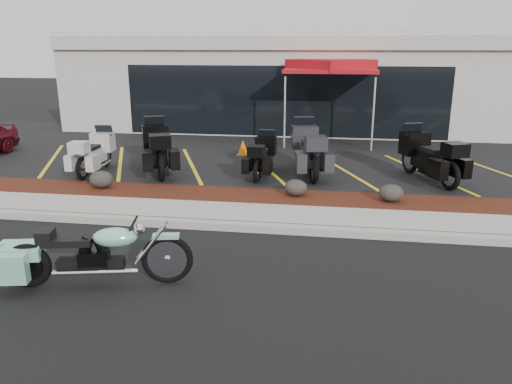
% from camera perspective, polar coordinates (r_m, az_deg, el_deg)
% --- Properties ---
extents(ground, '(90.00, 90.00, 0.00)m').
position_cam_1_polar(ground, '(9.09, -3.56, -6.31)').
color(ground, black).
rests_on(ground, ground).
extents(curb, '(24.00, 0.25, 0.15)m').
position_cam_1_polar(curb, '(9.88, -2.47, -3.92)').
color(curb, gray).
rests_on(curb, ground).
extents(sidewalk, '(24.00, 1.20, 0.15)m').
position_cam_1_polar(sidewalk, '(10.53, -1.74, -2.62)').
color(sidewalk, gray).
rests_on(sidewalk, ground).
extents(mulch_bed, '(24.00, 1.20, 0.16)m').
position_cam_1_polar(mulch_bed, '(11.65, -0.68, -0.69)').
color(mulch_bed, black).
rests_on(mulch_bed, ground).
extents(upper_lot, '(26.00, 9.60, 0.15)m').
position_cam_1_polar(upper_lot, '(16.84, 2.31, 4.64)').
color(upper_lot, black).
rests_on(upper_lot, ground).
extents(dealership_building, '(18.00, 8.16, 4.00)m').
position_cam_1_polar(dealership_building, '(22.78, 4.18, 12.58)').
color(dealership_building, '#A29B93').
rests_on(dealership_building, ground).
extents(boulder_left, '(0.59, 0.49, 0.42)m').
position_cam_1_polar(boulder_left, '(12.73, -17.27, 1.39)').
color(boulder_left, black).
rests_on(boulder_left, mulch_bed).
extents(boulder_mid, '(0.53, 0.44, 0.38)m').
position_cam_1_polar(boulder_mid, '(11.56, 4.57, 0.50)').
color(boulder_mid, black).
rests_on(boulder_mid, mulch_bed).
extents(boulder_right, '(0.55, 0.46, 0.39)m').
position_cam_1_polar(boulder_right, '(11.49, 15.17, -0.10)').
color(boulder_right, black).
rests_on(boulder_right, mulch_bed).
extents(hero_cruiser, '(3.02, 1.34, 1.03)m').
position_cam_1_polar(hero_cruiser, '(7.67, -10.15, -6.78)').
color(hero_cruiser, '#7FC6A5').
rests_on(hero_cruiser, ground).
extents(touring_white, '(0.87, 2.10, 1.21)m').
position_cam_1_polar(touring_white, '(14.90, -16.88, 5.05)').
color(touring_white, beige).
rests_on(touring_white, upper_lot).
extents(touring_black_front, '(1.87, 2.67, 1.45)m').
position_cam_1_polar(touring_black_front, '(14.66, -11.42, 5.75)').
color(touring_black_front, black).
rests_on(touring_black_front, upper_lot).
extents(touring_black_mid, '(0.83, 1.99, 1.14)m').
position_cam_1_polar(touring_black_mid, '(13.94, 1.23, 4.87)').
color(touring_black_mid, black).
rests_on(touring_black_mid, upper_lot).
extents(touring_grey, '(1.47, 2.65, 1.46)m').
position_cam_1_polar(touring_grey, '(14.26, 5.44, 5.72)').
color(touring_grey, '#2C2C31').
rests_on(touring_grey, upper_lot).
extents(touring_black_rear, '(1.81, 2.55, 1.39)m').
position_cam_1_polar(touring_black_rear, '(14.12, 17.30, 4.80)').
color(touring_black_rear, black).
rests_on(touring_black_rear, upper_lot).
extents(traffic_cone, '(0.34, 0.34, 0.48)m').
position_cam_1_polar(traffic_cone, '(15.95, -1.50, 5.14)').
color(traffic_cone, '#D15F06').
rests_on(traffic_cone, upper_lot).
extents(popup_canopy, '(3.22, 3.22, 2.89)m').
position_cam_1_polar(popup_canopy, '(18.14, 8.53, 13.93)').
color(popup_canopy, silver).
rests_on(popup_canopy, upper_lot).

